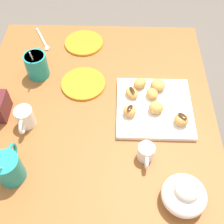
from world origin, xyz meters
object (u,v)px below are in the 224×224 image
at_px(coffee_mug_teal_right, 37,64).
at_px(saucer_orange_right, 83,83).
at_px(dining_table, 95,139).
at_px(beignet_3, 140,83).
at_px(cream_pitcher_white, 25,117).
at_px(pastry_plate_square, 154,108).
at_px(chocolate_sauce_pitcher, 146,152).
at_px(beignet_1, 181,120).
at_px(coffee_mug_teal_left, 9,167).
at_px(beignet_0, 152,94).
at_px(beignet_4, 130,111).
at_px(saucer_orange_left, 84,43).
at_px(beignet_5, 158,85).
at_px(beignet_6, 132,93).
at_px(ice_cream_bowl, 184,194).
at_px(beignet_2, 156,108).

relative_size(coffee_mug_teal_right, saucer_orange_right, 0.88).
height_order(dining_table, beignet_3, beignet_3).
bearing_deg(cream_pitcher_white, coffee_mug_teal_right, 0.77).
bearing_deg(saucer_orange_right, pastry_plate_square, -113.01).
bearing_deg(chocolate_sauce_pitcher, beignet_1, -44.84).
height_order(coffee_mug_teal_left, beignet_0, coffee_mug_teal_left).
distance_m(saucer_orange_right, beignet_4, 0.23).
bearing_deg(cream_pitcher_white, beignet_4, -83.60).
height_order(coffee_mug_teal_right, chocolate_sauce_pitcher, coffee_mug_teal_right).
distance_m(pastry_plate_square, coffee_mug_teal_right, 0.47).
xyz_separation_m(saucer_orange_left, beignet_1, (-0.42, -0.36, 0.03)).
bearing_deg(pastry_plate_square, dining_table, 104.64).
relative_size(chocolate_sauce_pitcher, saucer_orange_left, 0.56).
xyz_separation_m(beignet_1, beignet_3, (0.16, 0.13, -0.00)).
bearing_deg(beignet_4, coffee_mug_teal_right, 60.49).
height_order(beignet_5, beignet_6, beignet_5).
height_order(saucer_orange_right, beignet_3, beignet_3).
height_order(coffee_mug_teal_right, ice_cream_bowl, coffee_mug_teal_right).
bearing_deg(coffee_mug_teal_right, beignet_5, -99.41).
distance_m(dining_table, beignet_5, 0.31).
bearing_deg(cream_pitcher_white, dining_table, -84.42).
bearing_deg(beignet_4, pastry_plate_square, -66.60).
relative_size(chocolate_sauce_pitcher, beignet_5, 1.67).
bearing_deg(coffee_mug_teal_left, ice_cream_bowl, -96.99).
height_order(coffee_mug_teal_right, beignet_5, coffee_mug_teal_right).
relative_size(coffee_mug_teal_right, ice_cream_bowl, 1.16).
bearing_deg(beignet_5, coffee_mug_teal_right, 80.59).
height_order(cream_pitcher_white, beignet_6, cream_pitcher_white).
bearing_deg(beignet_2, ice_cream_bowl, -169.51).
bearing_deg(ice_cream_bowl, beignet_0, 10.07).
distance_m(beignet_3, beignet_5, 0.07).
relative_size(saucer_orange_left, beignet_0, 3.34).
bearing_deg(beignet_1, beignet_5, 23.51).
distance_m(saucer_orange_left, beignet_6, 0.36).
relative_size(coffee_mug_teal_left, beignet_1, 2.95).
relative_size(beignet_2, beignet_5, 0.92).
xyz_separation_m(chocolate_sauce_pitcher, beignet_4, (0.15, 0.05, 0.00)).
height_order(saucer_orange_right, beignet_0, beignet_0).
distance_m(ice_cream_bowl, beignet_5, 0.41).
bearing_deg(beignet_4, saucer_orange_right, 49.24).
distance_m(coffee_mug_teal_left, beignet_4, 0.42).
bearing_deg(dining_table, chocolate_sauce_pitcher, -128.36).
bearing_deg(chocolate_sauce_pitcher, coffee_mug_teal_right, 48.64).
bearing_deg(pastry_plate_square, beignet_4, 113.40).
distance_m(cream_pitcher_white, beignet_2, 0.44).
bearing_deg(ice_cream_bowl, beignet_5, 5.93).
relative_size(cream_pitcher_white, beignet_1, 2.10).
bearing_deg(beignet_6, ice_cream_bowl, -159.63).
height_order(coffee_mug_teal_left, beignet_5, coffee_mug_teal_left).
relative_size(saucer_orange_right, beignet_5, 3.04).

